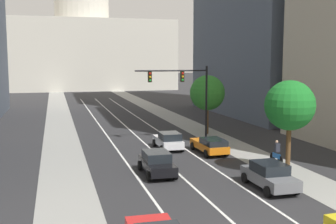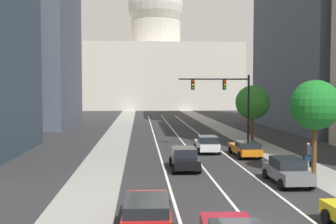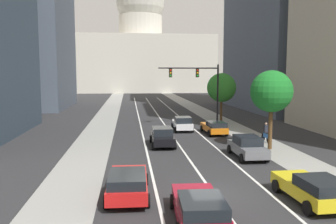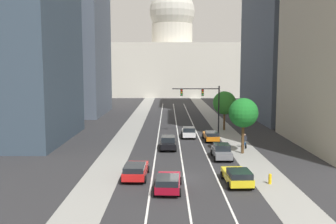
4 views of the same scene
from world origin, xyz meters
name	(u,v)px [view 2 (image 2 of 4)]	position (x,y,z in m)	size (l,w,h in m)	color
ground_plane	(173,130)	(0.00, 40.00, 0.00)	(400.00, 400.00, 0.00)	#2B2B2D
sidewalk_left	(118,134)	(-7.35, 35.00, 0.01)	(3.32, 130.00, 0.01)	gray
sidewalk_right	(233,133)	(7.35, 35.00, 0.01)	(3.32, 130.00, 0.01)	gray
lane_stripe_left	(157,145)	(-2.84, 25.00, 0.01)	(0.16, 90.00, 0.01)	white
lane_stripe_center	(185,144)	(0.00, 25.00, 0.01)	(0.16, 90.00, 0.01)	white
lane_stripe_right	(212,144)	(2.84, 25.00, 0.01)	(0.16, 90.00, 0.01)	white
office_tower_far_left	(4,16)	(-24.96, 47.42, 16.62)	(20.93, 19.99, 33.17)	#4C5666
capitol_building	(156,64)	(0.00, 102.22, 12.76)	(46.51, 24.92, 38.44)	beige
car_black	(184,158)	(-1.42, 12.18, 0.79)	(1.99, 4.25, 1.54)	black
car_red	(147,210)	(-4.27, 0.19, 0.75)	(2.18, 4.76, 1.38)	red
car_orange	(245,148)	(4.27, 17.18, 0.72)	(1.99, 4.65, 1.33)	orange
car_gray	(287,171)	(4.26, 7.42, 0.80)	(1.99, 4.27, 1.56)	slate
car_white	(207,144)	(1.42, 19.62, 0.78)	(2.00, 4.18, 1.53)	silver
traffic_signal_mast	(227,95)	(3.91, 22.75, 5.06)	(6.92, 0.39, 7.04)	black
cyclist	(308,155)	(7.83, 12.83, 0.85)	(0.37, 1.70, 1.72)	black
street_tree_mid_right	(253,103)	(7.30, 26.00, 4.25)	(3.60, 3.60, 6.07)	#51381E
street_tree_far_right	(315,105)	(6.99, 9.91, 4.60)	(3.30, 3.30, 6.28)	#51381E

